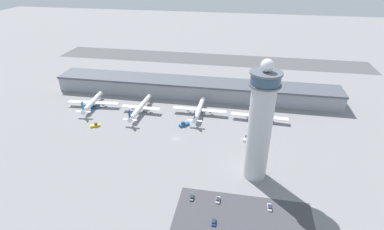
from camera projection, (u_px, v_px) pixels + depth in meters
name	position (u px, v px, depth m)	size (l,w,h in m)	color
ground_plane	(176.00, 139.00, 198.68)	(1000.00, 1000.00, 0.00)	gray
terminal_building	(194.00, 88.00, 256.10)	(239.62, 25.00, 13.82)	#9399A3
runway_strip	(210.00, 59.00, 350.66)	(359.44, 44.00, 0.01)	#515154
control_tower	(260.00, 125.00, 150.86)	(15.42, 15.42, 66.39)	#BCBCC1
parking_lot_surface	(243.00, 226.00, 134.55)	(64.00, 40.00, 0.01)	#424247
airplane_gate_alpha	(93.00, 102.00, 238.03)	(41.29, 36.03, 12.57)	white
airplane_gate_bravo	(140.00, 107.00, 229.30)	(30.36, 42.73, 12.34)	white
airplane_gate_charlie	(199.00, 110.00, 226.58)	(41.07, 37.89, 12.29)	white
airplane_gate_delta	(259.00, 116.00, 217.46)	(41.22, 36.63, 12.26)	white
service_truck_catering	(95.00, 125.00, 212.39)	(7.03, 5.57, 2.46)	black
service_truck_fuel	(95.00, 107.00, 237.27)	(7.10, 4.38, 2.71)	black
service_truck_baggage	(247.00, 138.00, 197.01)	(4.94, 7.07, 3.05)	black
service_truck_water	(184.00, 125.00, 212.97)	(7.44, 6.95, 3.14)	black
car_green_van	(192.00, 197.00, 149.67)	(1.83, 4.41, 1.53)	black
car_white_wagon	(218.00, 200.00, 148.18)	(1.86, 4.40, 1.52)	black
car_grey_coupe	(214.00, 222.00, 135.88)	(1.90, 4.33, 1.52)	black
car_maroon_suv	(270.00, 207.00, 143.80)	(2.00, 4.64, 1.51)	black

